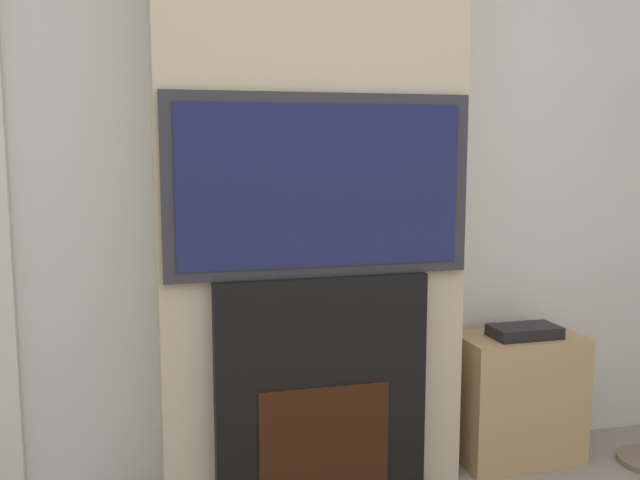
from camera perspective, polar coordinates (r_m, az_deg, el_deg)
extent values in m
cube|color=silver|center=(2.98, -1.75, 6.98)|extent=(6.00, 0.06, 2.70)
cube|color=beige|center=(2.79, -0.85, 6.93)|extent=(1.19, 0.32, 2.70)
cube|color=black|center=(2.80, 0.00, -11.90)|extent=(0.82, 0.14, 0.89)
cube|color=#33160A|center=(2.80, 0.40, -15.84)|extent=(0.51, 0.01, 0.43)
cube|color=#2D2D33|center=(2.64, 0.00, 4.37)|extent=(1.16, 0.06, 0.68)
cube|color=#191E4C|center=(2.61, 0.19, 4.33)|extent=(1.07, 0.01, 0.60)
cube|color=tan|center=(3.32, 15.57, -12.07)|extent=(0.53, 0.30, 0.56)
cube|color=black|center=(3.20, 16.04, -7.05)|extent=(0.29, 0.17, 0.05)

